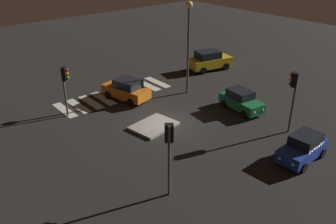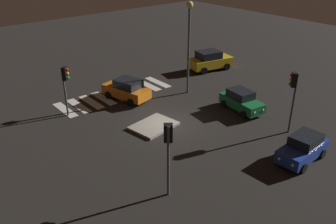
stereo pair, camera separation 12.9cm
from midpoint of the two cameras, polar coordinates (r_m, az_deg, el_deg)
The scene contains 11 objects.
ground_plane at distance 25.57m, azimuth 0.14°, elevation -2.01°, with size 80.00×80.00×0.00m, color black.
traffic_island at distance 25.24m, azimuth -2.14°, elevation -2.21°, with size 3.37×2.73×0.18m.
car_orange at distance 29.47m, azimuth -6.47°, elevation 3.61°, with size 2.62×4.29×1.76m.
car_blue at distance 22.83m, azimuth 20.90°, elevation -5.39°, with size 3.73×1.85×1.60m.
car_yellow at distance 36.48m, azimuth 6.84°, elevation 8.18°, with size 4.68×2.78×1.93m.
car_green at distance 27.98m, azimuth 11.77°, elevation 1.77°, with size 2.11×3.81×1.60m.
traffic_light_north at distance 17.45m, azimuth 0.24°, elevation -4.84°, with size 0.54×0.53×4.05m.
traffic_light_west at distance 24.64m, azimuth 19.51°, elevation 3.64°, with size 0.54×0.53×4.30m.
traffic_light_east at distance 26.70m, azimuth -15.95°, elevation 5.04°, with size 0.54×0.53×3.84m.
street_lamp at distance 29.32m, azimuth 3.50°, elevation 12.56°, with size 0.56×0.56×7.64m.
crosswalk_near at distance 30.72m, azimuth -8.27°, elevation 2.73°, with size 9.90×3.20×0.02m.
Camera 2 is at (14.47, 17.32, 12.03)m, focal length 38.19 mm.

